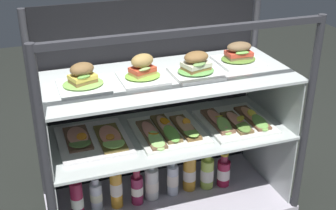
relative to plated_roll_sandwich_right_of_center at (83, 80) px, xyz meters
name	(u,v)px	position (x,y,z in m)	size (l,w,h in m)	color
ground_plane	(168,207)	(0.38, 0.01, -0.77)	(6.00, 6.00, 0.02)	black
case_base_deck	(168,202)	(0.38, 0.01, -0.73)	(1.20, 0.56, 0.04)	#BAB3C1
case_frame	(158,97)	(0.38, 0.16, -0.21)	(1.20, 0.56, 1.01)	#333338
riser_lower_tier	(168,168)	(0.38, 0.01, -0.52)	(1.13, 0.49, 0.38)	silver
shelf_lower_glass	(168,133)	(0.38, 0.01, -0.33)	(1.15, 0.50, 0.01)	silver
riser_upper_tier	(168,106)	(0.38, 0.01, -0.19)	(1.13, 0.49, 0.27)	silver
shelf_upper_glass	(168,78)	(0.38, 0.01, -0.04)	(1.15, 0.50, 0.01)	silver
plated_roll_sandwich_right_of_center	(83,80)	(0.00, 0.00, 0.00)	(0.21, 0.21, 0.11)	white
plated_roll_sandwich_center	(143,72)	(0.26, 0.00, 0.00)	(0.20, 0.20, 0.12)	white
plated_roll_sandwich_mid_left	(196,68)	(0.50, -0.03, 0.00)	(0.21, 0.21, 0.11)	white
plated_roll_sandwich_left_of_center	(239,56)	(0.76, 0.06, 0.00)	(0.21, 0.21, 0.10)	white
open_sandwich_tray_mid_left	(94,140)	(0.03, 0.02, -0.31)	(0.31, 0.35, 0.05)	white
open_sandwich_tray_mid_right	(168,131)	(0.37, -0.01, -0.30)	(0.31, 0.35, 0.06)	white
open_sandwich_tray_right_of_center	(236,121)	(0.72, -0.03, -0.30)	(0.31, 0.35, 0.06)	white
juice_bottle_front_middle	(77,199)	(-0.07, 0.03, -0.61)	(0.06, 0.06, 0.24)	maroon
juice_bottle_near_post	(96,195)	(0.02, 0.06, -0.64)	(0.06, 0.06, 0.19)	white
juice_bottle_front_second	(116,188)	(0.12, 0.04, -0.61)	(0.06, 0.06, 0.25)	gold
juice_bottle_front_fourth	(137,188)	(0.22, 0.03, -0.63)	(0.06, 0.06, 0.21)	#902149
juice_bottle_back_center	(152,183)	(0.31, 0.05, -0.63)	(0.07, 0.07, 0.22)	white
juice_bottle_front_right_end	(173,179)	(0.42, 0.04, -0.62)	(0.06, 0.06, 0.22)	silver
juice_bottle_back_left	(189,172)	(0.52, 0.05, -0.61)	(0.07, 0.07, 0.25)	gold
juice_bottle_front_left_end	(207,172)	(0.61, 0.04, -0.62)	(0.07, 0.07, 0.23)	#B2D154
juice_bottle_tucked_behind	(224,172)	(0.70, 0.02, -0.63)	(0.07, 0.07, 0.19)	#A0193D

